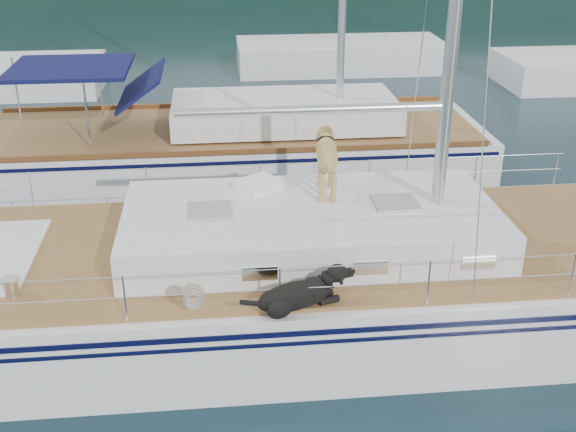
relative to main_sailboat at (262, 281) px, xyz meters
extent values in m
plane|color=black|center=(-0.10, 0.00, -0.68)|extent=(120.00, 120.00, 0.00)
cube|color=white|center=(-0.10, 0.00, -0.18)|extent=(12.00, 3.80, 1.40)
cube|color=olive|center=(-0.10, 0.00, 0.55)|extent=(11.52, 3.50, 0.06)
cube|color=white|center=(0.70, 0.00, 0.86)|extent=(5.20, 2.50, 0.55)
cylinder|color=silver|center=(0.70, 0.00, 2.53)|extent=(3.60, 0.12, 0.12)
cylinder|color=silver|center=(-0.10, -1.75, 1.14)|extent=(10.56, 0.01, 0.01)
cylinder|color=silver|center=(-0.10, 1.75, 1.14)|extent=(10.56, 0.01, 0.01)
cube|color=blue|center=(0.04, 1.34, 0.61)|extent=(0.68, 0.58, 0.04)
cube|color=white|center=(0.02, 0.72, 1.21)|extent=(0.74, 0.71, 0.15)
torus|color=#B8AC92|center=(-0.91, -1.82, 0.94)|extent=(0.32, 0.12, 0.32)
cylinder|color=silver|center=(-3.15, -1.08, 0.69)|extent=(0.22, 0.22, 0.22)
cube|color=white|center=(-0.28, 5.96, -0.23)|extent=(11.00, 3.50, 1.30)
cube|color=olive|center=(-0.28, 5.96, 0.42)|extent=(10.56, 3.29, 0.06)
cube|color=white|center=(0.92, 5.96, 0.77)|extent=(4.80, 2.30, 0.55)
cube|color=#111448|center=(-3.48, 5.96, 1.82)|extent=(2.40, 2.30, 0.08)
cube|color=white|center=(3.90, 16.00, -0.28)|extent=(7.20, 3.00, 1.10)
camera|label=1|loc=(-0.56, -9.08, 5.19)|focal=45.00mm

